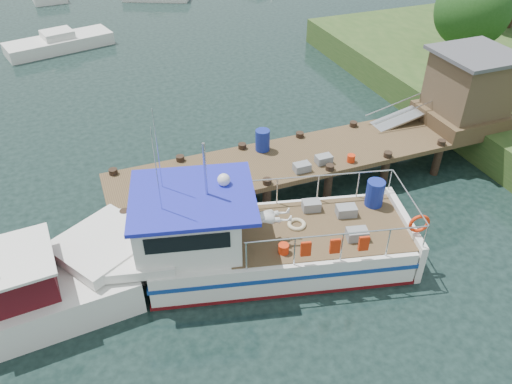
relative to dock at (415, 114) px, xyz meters
name	(u,v)px	position (x,y,z in m)	size (l,w,h in m)	color
ground_plane	(266,192)	(-6.51, -0.01, -2.24)	(160.00, 160.00, 0.00)	black
dock	(415,114)	(0.00, 0.00, 0.00)	(16.60, 3.00, 4.78)	#4E3B25
lobster_boat	(235,242)	(-8.95, -3.39, -1.23)	(11.54, 5.52, 5.57)	silver
moored_a	(59,42)	(-13.04, 19.43, -1.79)	(6.91, 3.79, 1.21)	silver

